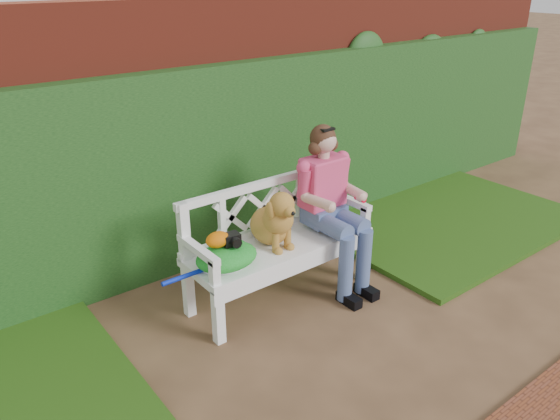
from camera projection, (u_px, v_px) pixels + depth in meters
ground at (327, 356)px, 3.70m from camera, size 60.00×60.00×0.00m
brick_wall at (181, 136)px, 4.62m from camera, size 10.00×0.30×2.20m
ivy_hedge at (195, 171)px, 4.56m from camera, size 10.00×0.18×1.70m
grass_right at (440, 218)px, 5.68m from camera, size 2.60×2.00×0.05m
garden_bench at (280, 269)px, 4.29m from camera, size 1.59×0.64×0.48m
seated_woman at (326, 211)px, 4.36m from camera, size 0.75×0.85×1.26m
dog at (273, 216)px, 4.06m from camera, size 0.44×0.50×0.47m
tennis_racket at (221, 263)px, 3.85m from camera, size 0.76×0.44×0.03m
green_bag at (227, 256)px, 3.82m from camera, size 0.47×0.37×0.16m
camera_item at (231, 239)px, 3.81m from camera, size 0.13×0.10×0.08m
baseball_glove at (218, 240)px, 3.76m from camera, size 0.21×0.17×0.11m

